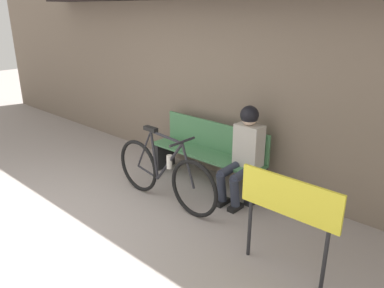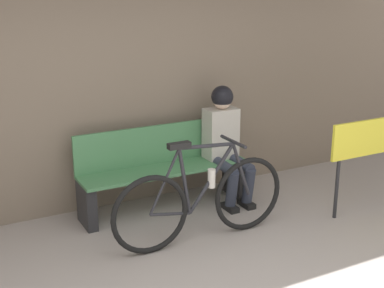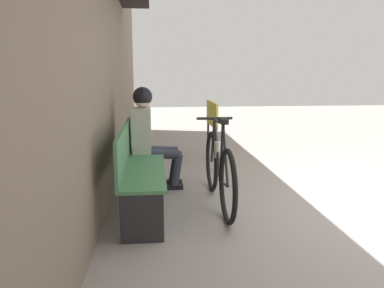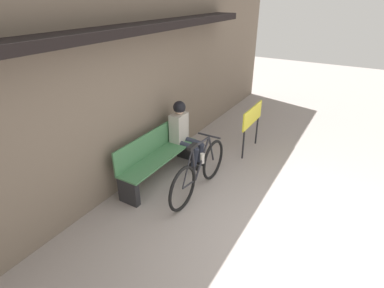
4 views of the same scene
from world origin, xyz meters
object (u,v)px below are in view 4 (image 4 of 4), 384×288
Objects in this scene: person_seated at (183,129)px; signboard at (252,118)px; park_bench_near at (157,157)px; bicycle at (199,171)px.

person_seated reaches higher than signboard.
person_seated is at bearing -9.00° from park_bench_near.
bicycle is 1.82m from signboard.
bicycle is 1.39× the size of person_seated.
bicycle is 1.05m from person_seated.
bicycle is at bearing 173.76° from signboard.
signboard is (1.78, -0.19, 0.33)m from bicycle.
park_bench_near is at bearing 171.00° from person_seated.
signboard is at bearing -6.24° from bicycle.
bicycle is at bearing -90.86° from park_bench_near.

